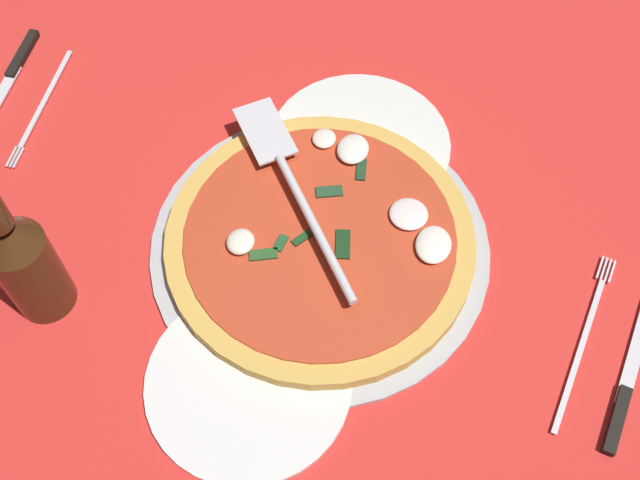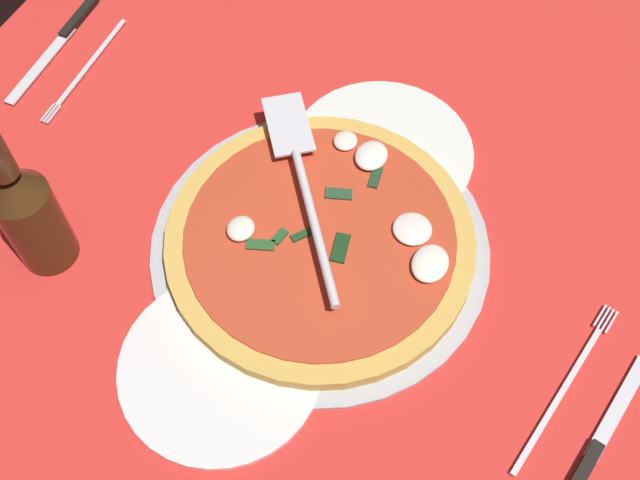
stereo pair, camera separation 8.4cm
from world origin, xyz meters
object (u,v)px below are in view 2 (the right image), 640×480
(beer_bottle, at_px, (28,211))
(dinner_plate_right, at_px, (382,152))
(pizza_server, at_px, (304,183))
(pizza, at_px, (322,239))
(dinner_plate_left, at_px, (221,367))
(place_setting_near, at_px, (581,417))
(place_setting_far, at_px, (73,55))

(beer_bottle, bearing_deg, dinner_plate_right, -44.32)
(dinner_plate_right, xyz_separation_m, pizza_server, (-0.11, 0.05, 0.04))
(pizza_server, distance_m, beer_bottle, 0.29)
(pizza, relative_size, pizza_server, 1.38)
(dinner_plate_left, relative_size, beer_bottle, 0.94)
(dinner_plate_right, height_order, place_setting_near, place_setting_near)
(place_setting_far, bearing_deg, beer_bottle, 27.79)
(pizza, relative_size, beer_bottle, 1.53)
(dinner_plate_left, bearing_deg, beer_bottle, 80.64)
(beer_bottle, bearing_deg, pizza, -63.33)
(place_setting_near, bearing_deg, dinner_plate_right, 65.60)
(place_setting_far, distance_m, beer_bottle, 0.31)
(dinner_plate_right, height_order, beer_bottle, beer_bottle)
(pizza, xyz_separation_m, place_setting_far, (0.12, 0.42, -0.02))
(pizza, distance_m, pizza_server, 0.06)
(dinner_plate_right, relative_size, place_setting_far, 1.03)
(pizza, relative_size, place_setting_near, 1.42)
(dinner_plate_left, xyz_separation_m, pizza_server, (0.22, 0.01, 0.04))
(dinner_plate_right, relative_size, pizza_server, 0.89)
(dinner_plate_left, bearing_deg, pizza_server, 2.80)
(pizza_server, height_order, place_setting_near, pizza_server)
(dinner_plate_left, distance_m, pizza, 0.18)
(dinner_plate_left, distance_m, beer_bottle, 0.25)
(place_setting_far, bearing_deg, place_setting_near, 73.07)
(pizza, xyz_separation_m, pizza_server, (0.04, 0.04, 0.03))
(dinner_plate_right, bearing_deg, dinner_plate_left, 172.81)
(pizza, bearing_deg, pizza_server, 45.05)
(dinner_plate_right, height_order, pizza, pizza)
(dinner_plate_left, xyz_separation_m, place_setting_near, (0.11, -0.34, -0.00))
(pizza, xyz_separation_m, beer_bottle, (-0.13, 0.27, 0.07))
(dinner_plate_right, xyz_separation_m, place_setting_far, (-0.03, 0.43, -0.00))
(pizza_server, relative_size, beer_bottle, 1.11)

